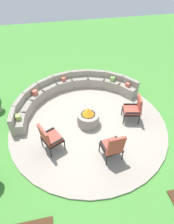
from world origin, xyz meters
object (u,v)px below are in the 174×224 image
Objects in this scene: curved_stone_bench at (69,91)px; lounge_chair_front_right at (113,146)px; fire_pit at (88,118)px; lounge_chair_front_left at (49,137)px; lounge_chair_back_left at (134,108)px.

curved_stone_bench is 3.47m from lounge_chair_front_right.
curved_stone_bench is at bearing 104.05° from fire_pit.
curved_stone_bench is 2.81m from lounge_chair_front_left.
lounge_chair_back_left reaches higher than fire_pit.
lounge_chair_front_left is at bearing 116.28° from lounge_chair_back_left.
lounge_chair_front_right is at bearing 152.30° from lounge_chair_back_left.
lounge_chair_front_right is 1.04× the size of lounge_chair_back_left.
curved_stone_bench is 2.82m from lounge_chair_back_left.
curved_stone_bench is 4.90× the size of lounge_chair_front_left.
lounge_chair_front_left is (-0.99, -2.62, 0.26)m from curved_stone_bench.
fire_pit is 1.69m from lounge_chair_front_left.
fire_pit is 1.70m from lounge_chair_front_right.
lounge_chair_front_right is (1.82, -0.75, 0.00)m from lounge_chair_front_left.
fire_pit is 0.77× the size of lounge_chair_back_left.
curved_stone_bench is at bearing 95.18° from lounge_chair_front_right.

